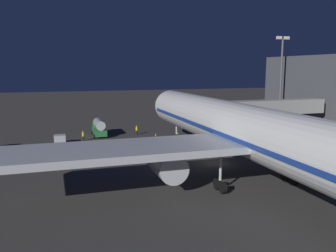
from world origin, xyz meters
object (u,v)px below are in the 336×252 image
at_px(jet_bridge, 254,108).
at_px(ground_crew_near_nose_gear, 83,136).
at_px(apron_floodlight_mast, 281,76).
at_px(traffic_cone_nose_port, 178,133).
at_px(baggage_container_mid_row, 60,140).
at_px(traffic_cone_nose_starboard, 156,135).
at_px(airliner_at_gate, 255,134).
at_px(fuel_tanker, 99,127).
at_px(ground_crew_by_belt_loader, 137,130).

height_order(jet_bridge, ground_crew_near_nose_gear, jet_bridge).
bearing_deg(apron_floodlight_mast, traffic_cone_nose_port, 2.92).
relative_size(baggage_container_mid_row, traffic_cone_nose_port, 3.37).
bearing_deg(jet_bridge, apron_floodlight_mast, -139.83).
bearing_deg(baggage_container_mid_row, jet_bridge, 167.01).
relative_size(apron_floodlight_mast, traffic_cone_nose_starboard, 34.64).
relative_size(airliner_at_gate, fuel_tanker, 10.47).
height_order(jet_bridge, ground_crew_by_belt_loader, jet_bridge).
height_order(fuel_tanker, traffic_cone_nose_starboard, fuel_tanker).
xyz_separation_m(apron_floodlight_mast, traffic_cone_nose_starboard, (27.70, 1.19, -10.71)).
bearing_deg(apron_floodlight_mast, jet_bridge, 40.17).
relative_size(fuel_tanker, baggage_container_mid_row, 3.29).
bearing_deg(ground_crew_by_belt_loader, jet_bridge, 146.88).
distance_m(fuel_tanker, baggage_container_mid_row, 9.15).
bearing_deg(ground_crew_by_belt_loader, fuel_tanker, -9.82).
xyz_separation_m(airliner_at_gate, traffic_cone_nose_port, (-2.20, -30.77, -5.40)).
xyz_separation_m(fuel_tanker, ground_crew_by_belt_loader, (-6.94, 1.20, -0.67)).
height_order(jet_bridge, traffic_cone_nose_port, jet_bridge).
bearing_deg(ground_crew_near_nose_gear, traffic_cone_nose_starboard, -177.65).
relative_size(fuel_tanker, ground_crew_near_nose_gear, 3.43).
height_order(airliner_at_gate, ground_crew_near_nose_gear, airliner_at_gate).
height_order(airliner_at_gate, traffic_cone_nose_starboard, airliner_at_gate).
relative_size(jet_bridge, traffic_cone_nose_port, 43.79).
height_order(airliner_at_gate, apron_floodlight_mast, airliner_at_gate).
bearing_deg(jet_bridge, traffic_cone_nose_starboard, -32.42).
distance_m(airliner_at_gate, fuel_tanker, 36.61).
distance_m(airliner_at_gate, ground_crew_by_belt_loader, 33.81).
xyz_separation_m(baggage_container_mid_row, ground_crew_by_belt_loader, (-14.14, -4.38, 0.18)).
distance_m(jet_bridge, apron_floodlight_mast, 17.41).
bearing_deg(airliner_at_gate, baggage_container_mid_row, -55.85).
distance_m(ground_crew_near_nose_gear, ground_crew_by_belt_loader, 10.59).
xyz_separation_m(airliner_at_gate, jet_bridge, (-12.80, -21.24, 0.12)).
bearing_deg(traffic_cone_nose_starboard, ground_crew_by_belt_loader, -36.30).
relative_size(jet_bridge, ground_crew_by_belt_loader, 13.59).
bearing_deg(traffic_cone_nose_starboard, baggage_container_mid_row, 6.91).
bearing_deg(ground_crew_near_nose_gear, jet_bridge, 162.40).
xyz_separation_m(apron_floodlight_mast, ground_crew_near_nose_gear, (41.02, 1.73, -10.01)).
bearing_deg(airliner_at_gate, apron_floodlight_mast, -128.59).
distance_m(airliner_at_gate, baggage_container_mid_row, 35.00).
distance_m(baggage_container_mid_row, traffic_cone_nose_port, 21.77).
relative_size(apron_floodlight_mast, fuel_tanker, 3.12).
bearing_deg(fuel_tanker, traffic_cone_nose_starboard, 160.86).
relative_size(fuel_tanker, traffic_cone_nose_starboard, 11.10).
relative_size(jet_bridge, baggage_container_mid_row, 12.99).
height_order(fuel_tanker, ground_crew_by_belt_loader, fuel_tanker).
relative_size(airliner_at_gate, baggage_container_mid_row, 34.45).
relative_size(ground_crew_near_nose_gear, traffic_cone_nose_port, 3.23).
xyz_separation_m(ground_crew_near_nose_gear, ground_crew_by_belt_loader, (-10.20, -2.84, -0.00)).
distance_m(fuel_tanker, ground_crew_by_belt_loader, 7.07).
bearing_deg(fuel_tanker, ground_crew_by_belt_loader, 170.18).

